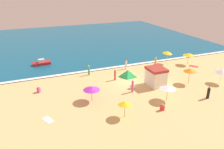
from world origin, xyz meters
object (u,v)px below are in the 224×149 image
(beachgoer_8, at_px, (155,62))
(small_boat_0, at_px, (42,63))
(beach_tent, at_px, (128,74))
(beachgoer_1, at_px, (162,107))
(lifeguard_cabana, at_px, (156,76))
(beach_umbrella_1, at_px, (91,88))
(beach_umbrella_6, at_px, (222,71))
(beachgoer_6, at_px, (39,90))
(beach_umbrella_5, at_px, (168,52))
(beachgoer_2, at_px, (89,70))
(beachgoer_5, at_px, (115,75))
(beachgoer_7, at_px, (133,86))
(beach_umbrella_0, at_px, (168,88))
(beach_umbrella_4, at_px, (189,54))
(beach_umbrella_3, at_px, (125,103))
(beachgoer_0, at_px, (126,64))
(beachgoer_3, at_px, (208,93))
(beachgoer_4, at_px, (133,86))
(beach_umbrella_2, at_px, (190,70))

(beachgoer_8, bearing_deg, small_boat_0, 157.13)
(beach_tent, bearing_deg, beachgoer_1, -92.91)
(lifeguard_cabana, xyz_separation_m, beach_umbrella_1, (-9.88, -1.04, 0.40))
(beach_umbrella_6, relative_size, beachgoer_6, 3.20)
(beach_umbrella_5, relative_size, beachgoer_2, 1.44)
(beachgoer_5, height_order, beachgoer_7, beachgoer_7)
(beachgoer_2, bearing_deg, beach_umbrella_6, -30.55)
(beach_umbrella_0, bearing_deg, beach_umbrella_4, 40.63)
(beach_umbrella_3, height_order, beachgoer_7, beach_umbrella_3)
(beach_tent, distance_m, beachgoer_0, 3.61)
(lifeguard_cabana, height_order, beachgoer_5, lifeguard_cabana)
(beach_umbrella_3, distance_m, beachgoer_0, 14.62)
(beachgoer_5, bearing_deg, small_boat_0, 131.40)
(beachgoer_7, relative_size, beachgoer_8, 1.07)
(beach_umbrella_0, bearing_deg, beachgoer_2, 120.44)
(beach_umbrella_3, relative_size, beach_tent, 0.80)
(beach_umbrella_4, bearing_deg, beachgoer_3, -118.59)
(beachgoer_1, height_order, beachgoer_2, beachgoer_2)
(beachgoer_4, height_order, small_boat_0, small_boat_0)
(lifeguard_cabana, distance_m, beachgoer_6, 16.31)
(beachgoer_0, xyz_separation_m, beachgoer_7, (-2.90, -8.14, 0.03))
(beach_umbrella_6, relative_size, beachgoer_7, 1.58)
(beachgoer_1, bearing_deg, beach_tent, 87.09)
(beach_umbrella_1, xyz_separation_m, beach_umbrella_2, (14.68, -0.28, 0.35))
(beach_umbrella_2, xyz_separation_m, beachgoer_1, (-7.84, -4.92, -1.69))
(beach_umbrella_6, height_order, beachgoer_2, beach_umbrella_6)
(beach_umbrella_6, bearing_deg, beachgoer_3, -150.03)
(beachgoer_5, bearing_deg, beachgoer_1, -80.18)
(beach_umbrella_2, height_order, small_boat_0, beach_umbrella_2)
(lifeguard_cabana, bearing_deg, beach_umbrella_5, 45.96)
(beachgoer_8, distance_m, small_boat_0, 20.29)
(beach_umbrella_6, bearing_deg, beach_tent, 149.43)
(lifeguard_cabana, xyz_separation_m, beach_tent, (-2.51, 3.97, -0.71))
(beach_umbrella_5, relative_size, beachgoer_0, 1.42)
(beachgoer_8, bearing_deg, beachgoer_4, -139.76)
(small_boat_0, bearing_deg, beach_umbrella_3, -71.59)
(beachgoer_5, bearing_deg, beach_umbrella_1, -137.04)
(beach_umbrella_6, xyz_separation_m, beachgoer_5, (-13.96, 6.69, -1.10))
(beach_umbrella_5, bearing_deg, beach_umbrella_6, -77.26)
(beach_umbrella_5, height_order, beachgoer_1, beach_umbrella_5)
(beachgoer_1, relative_size, beachgoer_3, 0.54)
(beachgoer_1, distance_m, small_boat_0, 23.81)
(beach_umbrella_5, distance_m, beach_tent, 10.07)
(beach_tent, xyz_separation_m, beachgoer_7, (-1.60, -4.78, 0.23))
(beachgoer_6, bearing_deg, beachgoer_0, 13.56)
(beach_umbrella_1, height_order, beach_umbrella_6, beach_umbrella_6)
(beach_umbrella_1, bearing_deg, lifeguard_cabana, 5.98)
(beach_umbrella_6, height_order, beachgoer_4, beach_umbrella_6)
(beach_umbrella_2, distance_m, beachgoer_6, 21.33)
(beachgoer_5, distance_m, small_boat_0, 14.60)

